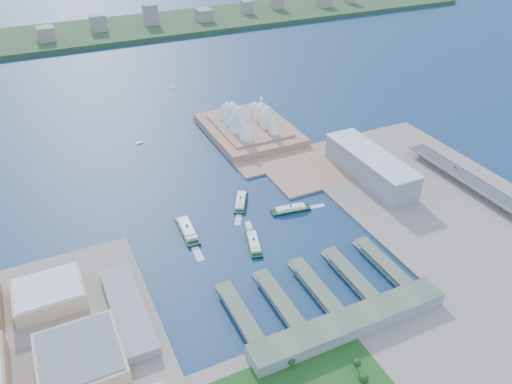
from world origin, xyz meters
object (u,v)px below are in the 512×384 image
car_c (456,168)px  ferry_d (291,208)px  opera_house (249,115)px  ferry_a (187,228)px  ferry_c (254,241)px  ferry_b (241,200)px  toaster_building (370,166)px

car_c → ferry_d: bearing=174.0°
opera_house → ferry_a: size_ratio=2.99×
ferry_a → ferry_c: size_ratio=1.20×
ferry_a → ferry_b: (81.83, 29.02, -0.83)m
ferry_d → car_c: (244.62, -25.54, 10.79)m
opera_house → ferry_d: bearing=-101.6°
ferry_a → ferry_d: 131.67m
ferry_c → car_c: size_ratio=10.23×
car_c → ferry_b: bearing=166.8°
opera_house → ferry_c: (-115.89, -262.92, -27.26)m
opera_house → car_c: size_ratio=36.78×
ferry_a → ferry_d: ferry_a is taller
toaster_building → opera_house: bearing=114.2°
ferry_a → ferry_b: bearing=22.7°
ferry_b → car_c: size_ratio=10.50×
toaster_building → ferry_c: 215.87m
toaster_building → ferry_c: size_ratio=3.09×
ferry_a → car_c: bearing=-2.9°
opera_house → ferry_b: opera_house is taller
toaster_building → car_c: 119.08m
ferry_b → car_c: car_c is taller
ferry_a → ferry_c: ferry_a is taller
car_c → toaster_building: bearing=156.4°
opera_house → toaster_building: size_ratio=1.16×
ferry_a → toaster_building: bearing=4.9°
ferry_b → ferry_c: bearing=-75.3°
ferry_b → ferry_c: size_ratio=1.03×
ferry_d → car_c: 246.19m
opera_house → ferry_a: 274.01m
ferry_c → ferry_d: ferry_d is taller
opera_house → ferry_d: size_ratio=3.57×
toaster_building → car_c: toaster_building is taller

